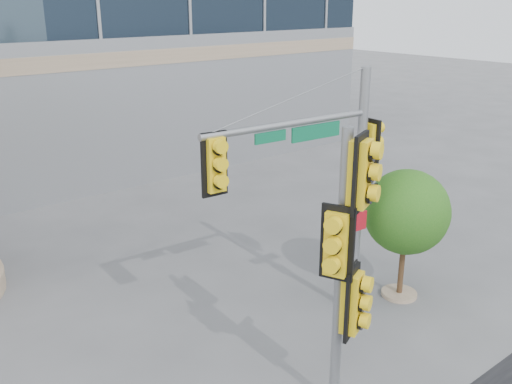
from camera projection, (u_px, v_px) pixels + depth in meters
ground at (326, 378)px, 11.82m from camera, size 120.00×120.00×0.00m
main_signal_pole at (325, 176)px, 12.57m from camera, size 4.68×0.73×6.04m
secondary_signal_pole at (347, 256)px, 9.90m from camera, size 1.03×0.75×5.48m
street_tree at (407, 215)px, 14.38m from camera, size 2.22×2.16×3.45m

